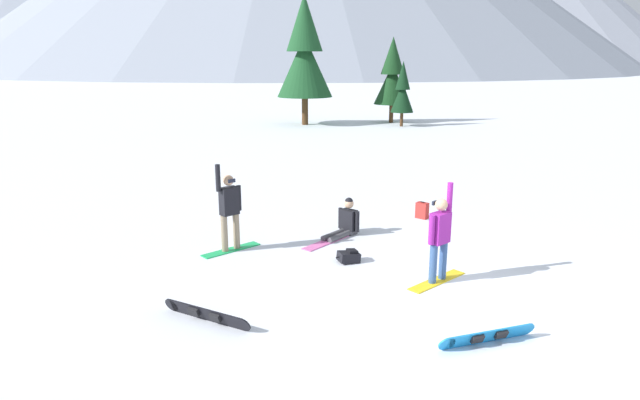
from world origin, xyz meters
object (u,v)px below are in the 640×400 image
object	(u,v)px
snowboarder_foreground	(440,237)
loose_snowboard_near_right	(206,314)
pine_tree_twin	(305,55)
backpack_red	(422,211)
pine_tree_short	(403,91)
pine_tree_slender	(392,76)
snowboarder_background	(344,223)
loose_snowboard_near_left	(488,336)
backpack_black	(349,256)
snowboarder_midground	(229,210)

from	to	relation	value
snowboarder_foreground	loose_snowboard_near_right	xyz separation A→B (m)	(-4.56, -0.23, -0.79)
snowboarder_foreground	pine_tree_twin	distance (m)	26.40
loose_snowboard_near_right	backpack_red	bearing A→B (deg)	33.26
pine_tree_short	pine_tree_twin	size ratio (longest dim) A/B	0.50
pine_tree_twin	pine_tree_slender	bearing A→B (deg)	-7.94
pine_tree_slender	pine_tree_short	bearing A→B (deg)	-98.20
snowboarder_background	loose_snowboard_near_left	size ratio (longest dim) A/B	0.99
pine_tree_short	pine_tree_twin	world-z (taller)	pine_tree_twin
loose_snowboard_near_right	snowboarder_foreground	bearing A→B (deg)	2.89
snowboarder_foreground	backpack_black	xyz separation A→B (m)	(-1.24, 1.57, -0.79)
loose_snowboard_near_right	backpack_black	distance (m)	3.77
snowboarder_background	backpack_red	world-z (taller)	snowboarder_background
snowboarder_foreground	snowboarder_background	bearing A→B (deg)	101.10
snowboarder_foreground	snowboarder_background	distance (m)	3.44
loose_snowboard_near_left	pine_tree_slender	xyz separation A→B (m)	(11.85, 27.20, 2.90)
loose_snowboard_near_left	snowboarder_foreground	bearing A→B (deg)	76.95
snowboarder_foreground	pine_tree_slender	xyz separation A→B (m)	(11.29, 24.78, 2.11)
pine_tree_short	backpack_black	bearing A→B (deg)	-120.06
loose_snowboard_near_left	loose_snowboard_near_right	world-z (taller)	loose_snowboard_near_right
loose_snowboard_near_left	pine_tree_slender	size ratio (longest dim) A/B	0.31
snowboarder_background	backpack_black	world-z (taller)	snowboarder_background
loose_snowboard_near_right	snowboarder_background	bearing A→B (deg)	42.26
loose_snowboard_near_right	pine_tree_short	size ratio (longest dim) A/B	0.35
snowboarder_midground	loose_snowboard_near_left	size ratio (longest dim) A/B	1.19
pine_tree_short	backpack_red	bearing A→B (deg)	-115.86
snowboarder_foreground	snowboarder_midground	xyz separation A→B (m)	(-3.51, 3.16, 0.05)
loose_snowboard_near_right	backpack_black	bearing A→B (deg)	28.46
loose_snowboard_near_right	pine_tree_slender	bearing A→B (deg)	57.64
snowboarder_background	loose_snowboard_near_left	world-z (taller)	snowboarder_background
backpack_black	backpack_red	size ratio (longest dim) A/B	1.12
snowboarder_midground	loose_snowboard_near_right	size ratio (longest dim) A/B	1.43
loose_snowboard_near_left	backpack_black	world-z (taller)	backpack_black
snowboarder_background	loose_snowboard_near_right	bearing A→B (deg)	-137.74
backpack_black	pine_tree_twin	size ratio (longest dim) A/B	0.07
snowboarder_midground	pine_tree_short	xyz separation A→B (m)	(14.50, 19.55, 1.23)
snowboarder_foreground	snowboarder_background	xyz separation A→B (m)	(-0.65, 3.32, -0.61)
backpack_black	snowboarder_midground	bearing A→B (deg)	144.92
snowboarder_midground	pine_tree_short	world-z (taller)	pine_tree_short
pine_tree_twin	snowboarder_midground	bearing A→B (deg)	-111.87
loose_snowboard_near_right	backpack_red	size ratio (longest dim) A/B	3.01
loose_snowboard_near_left	backpack_red	bearing A→B (deg)	68.84
pine_tree_slender	snowboarder_background	bearing A→B (deg)	-119.09
loose_snowboard_near_right	pine_tree_short	distance (m)	27.79
backpack_red	pine_tree_slender	xyz separation A→B (m)	(9.35, 20.75, 2.82)
snowboarder_midground	loose_snowboard_near_right	distance (m)	3.65
snowboarder_midground	backpack_black	size ratio (longest dim) A/B	3.84
backpack_red	pine_tree_slender	bearing A→B (deg)	65.74
pine_tree_slender	snowboarder_foreground	bearing A→B (deg)	-114.49
loose_snowboard_near_left	backpack_black	size ratio (longest dim) A/B	3.22
snowboarder_background	snowboarder_foreground	bearing A→B (deg)	-78.90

